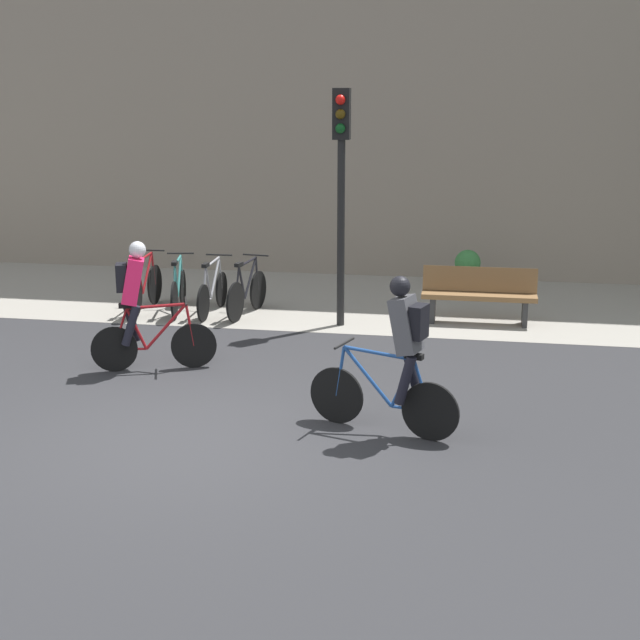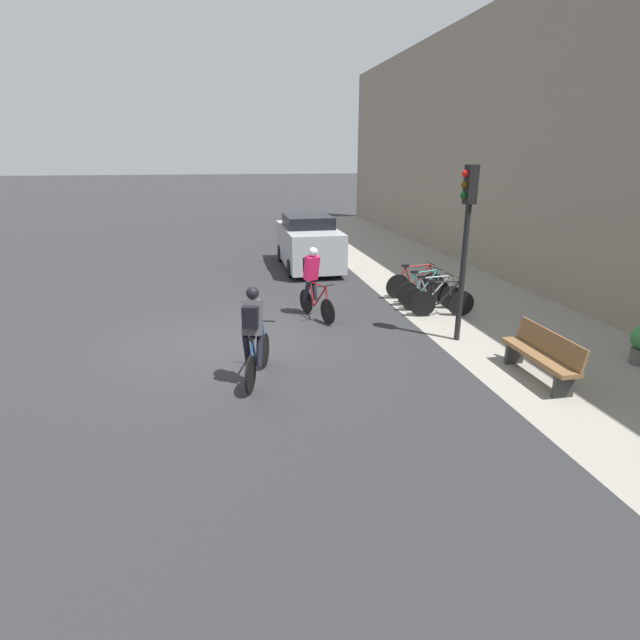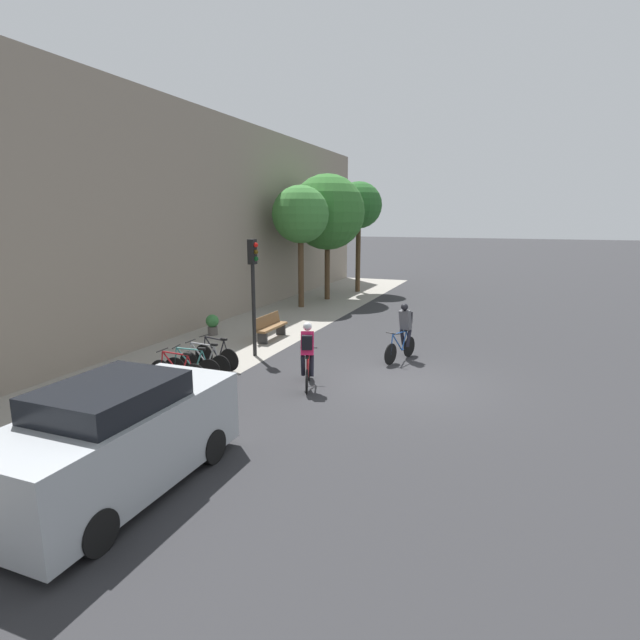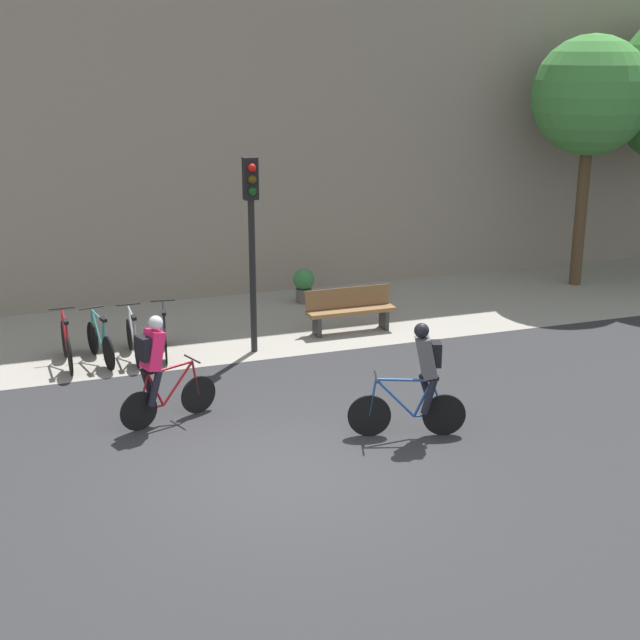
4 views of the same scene
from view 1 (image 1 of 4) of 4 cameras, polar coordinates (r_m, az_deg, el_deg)
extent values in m
plane|color=#2B2B2D|center=(9.79, -8.48, -7.54)|extent=(200.00, 200.00, 0.00)
cube|color=gray|center=(16.04, -0.91, 1.39)|extent=(44.00, 4.50, 0.01)
cube|color=gray|center=(18.14, 0.62, 16.39)|extent=(44.00, 0.60, 8.47)
cylinder|color=black|center=(12.12, -8.08, -1.63)|extent=(0.59, 0.24, 0.61)
cylinder|color=black|center=(12.15, -13.03, -1.83)|extent=(0.59, 0.24, 0.61)
cylinder|color=maroon|center=(12.05, -9.82, -0.41)|extent=(0.56, 0.23, 0.62)
cylinder|color=maroon|center=(12.06, -11.66, -0.56)|extent=(0.27, 0.13, 0.58)
cylinder|color=maroon|center=(11.98, -10.43, 0.87)|extent=(0.75, 0.30, 0.07)
cylinder|color=maroon|center=(12.14, -12.04, -1.83)|extent=(0.41, 0.17, 0.05)
cylinder|color=maroon|center=(12.07, -12.66, -0.56)|extent=(0.22, 0.10, 0.56)
cylinder|color=maroon|center=(12.04, -8.33, -0.31)|extent=(0.12, 0.07, 0.59)
cylinder|color=black|center=(11.96, -8.58, 1.20)|extent=(0.18, 0.44, 0.03)
cube|color=black|center=(11.99, -12.29, 0.91)|extent=(0.22, 0.14, 0.06)
cube|color=#EA1E56|center=(11.91, -11.89, 2.47)|extent=(0.41, 0.41, 0.63)
sphere|color=silver|center=(11.83, -11.61, 4.43)|extent=(0.28, 0.28, 0.22)
cylinder|color=black|center=(11.94, -12.01, -0.35)|extent=(0.30, 0.20, 0.56)
cylinder|color=black|center=(12.15, -11.97, -0.08)|extent=(0.26, 0.18, 0.56)
cube|color=black|center=(11.91, -12.58, 2.68)|extent=(0.22, 0.29, 0.36)
cylinder|color=black|center=(10.03, 1.07, -4.84)|extent=(0.63, 0.23, 0.65)
cylinder|color=black|center=(9.61, 7.07, -5.84)|extent=(0.63, 0.23, 0.65)
cylinder|color=#1E478C|center=(9.78, 3.07, -3.63)|extent=(0.59, 0.22, 0.62)
cylinder|color=#1E478C|center=(9.63, 5.31, -4.06)|extent=(0.28, 0.12, 0.58)
cylinder|color=#1E478C|center=(9.65, 3.76, -2.13)|extent=(0.80, 0.29, 0.07)
cylinder|color=#1E478C|center=(9.69, 5.83, -5.68)|extent=(0.44, 0.17, 0.05)
cylinder|color=#1E478C|center=(9.55, 6.55, -4.20)|extent=(0.23, 0.10, 0.56)
cylinder|color=#1E478C|center=(9.92, 1.31, -3.30)|extent=(0.13, 0.07, 0.59)
cylinder|color=black|center=(9.80, 1.56, -1.50)|extent=(0.17, 0.45, 0.03)
cube|color=black|center=(9.49, 6.04, -2.31)|extent=(0.21, 0.14, 0.06)
cube|color=#4C4C51|center=(9.44, 5.53, -0.32)|extent=(0.40, 0.40, 0.63)
sphere|color=black|center=(9.37, 5.14, 2.17)|extent=(0.28, 0.28, 0.22)
cylinder|color=black|center=(9.68, 5.97, -3.49)|extent=(0.30, 0.19, 0.56)
cylinder|color=black|center=(9.49, 5.48, -3.86)|extent=(0.26, 0.18, 0.56)
cube|color=black|center=(9.37, 6.33, -0.12)|extent=(0.21, 0.29, 0.36)
cylinder|color=black|center=(15.85, -10.53, 2.25)|extent=(0.05, 0.69, 0.69)
cylinder|color=black|center=(14.90, -11.80, 1.41)|extent=(0.05, 0.69, 0.69)
cylinder|color=maroon|center=(15.46, -11.00, 2.99)|extent=(0.06, 0.57, 0.62)
cylinder|color=maroon|center=(15.11, -11.47, 2.65)|extent=(0.05, 0.27, 0.58)
cylinder|color=maroon|center=(15.31, -11.19, 3.95)|extent=(0.06, 0.77, 0.07)
cylinder|color=maroon|center=(15.09, -11.53, 1.55)|extent=(0.04, 0.42, 0.05)
cylinder|color=maroon|center=(14.92, -11.74, 2.52)|extent=(0.04, 0.22, 0.56)
cylinder|color=maroon|center=(15.75, -10.63, 3.25)|extent=(0.04, 0.12, 0.59)
cylinder|color=black|center=(15.65, -10.73, 4.41)|extent=(0.46, 0.04, 0.03)
cube|color=black|center=(14.95, -11.68, 3.77)|extent=(0.09, 0.20, 0.06)
cylinder|color=black|center=(15.65, -8.79, 2.06)|extent=(0.15, 0.63, 0.63)
cylinder|color=black|center=(14.70, -9.30, 1.22)|extent=(0.15, 0.63, 0.63)
cylinder|color=teal|center=(15.27, -9.00, 2.82)|extent=(0.14, 0.54, 0.62)
cylinder|color=teal|center=(14.92, -9.19, 2.48)|extent=(0.09, 0.26, 0.58)
cylinder|color=teal|center=(15.11, -9.10, 3.78)|extent=(0.18, 0.72, 0.07)
cylinder|color=teal|center=(14.89, -9.20, 1.37)|extent=(0.11, 0.39, 0.05)
cylinder|color=teal|center=(14.73, -9.30, 2.34)|extent=(0.07, 0.21, 0.56)
cylinder|color=teal|center=(15.55, -8.85, 3.07)|extent=(0.06, 0.12, 0.58)
cylinder|color=black|center=(15.45, -8.92, 4.24)|extent=(0.46, 0.11, 0.03)
cube|color=black|center=(14.75, -9.30, 3.61)|extent=(0.12, 0.21, 0.06)
cylinder|color=black|center=(15.48, -6.33, 1.96)|extent=(0.04, 0.61, 0.61)
cylinder|color=black|center=(14.51, -7.48, 1.07)|extent=(0.04, 0.61, 0.61)
cylinder|color=#99999E|center=(15.09, -6.73, 2.72)|extent=(0.04, 0.57, 0.62)
cylinder|color=#99999E|center=(14.73, -7.16, 2.36)|extent=(0.04, 0.27, 0.58)
cylinder|color=#99999E|center=(14.93, -6.89, 3.69)|extent=(0.04, 0.78, 0.07)
cylinder|color=#99999E|center=(14.70, -7.24, 1.23)|extent=(0.03, 0.42, 0.05)
cylinder|color=#99999E|center=(14.53, -7.41, 2.21)|extent=(0.03, 0.22, 0.56)
cylinder|color=#99999E|center=(15.38, -6.40, 2.98)|extent=(0.04, 0.12, 0.59)
cylinder|color=black|center=(15.28, -6.48, 4.17)|extent=(0.46, 0.03, 0.03)
cube|color=black|center=(14.56, -7.34, 3.50)|extent=(0.08, 0.20, 0.06)
cylinder|color=black|center=(15.26, -3.98, 1.93)|extent=(0.13, 0.66, 0.66)
cylinder|color=black|center=(14.40, -5.44, 1.13)|extent=(0.13, 0.66, 0.66)
cylinder|color=black|center=(14.91, -4.48, 2.72)|extent=(0.12, 0.53, 0.62)
cylinder|color=black|center=(14.59, -5.02, 2.39)|extent=(0.08, 0.25, 0.58)
cylinder|color=black|center=(14.76, -4.66, 3.72)|extent=(0.14, 0.71, 0.07)
cylinder|color=black|center=(14.57, -5.13, 1.26)|extent=(0.09, 0.39, 0.05)
cylinder|color=black|center=(14.42, -5.33, 2.27)|extent=(0.06, 0.21, 0.56)
cylinder|color=black|center=(15.17, -4.06, 2.97)|extent=(0.05, 0.12, 0.58)
cylinder|color=black|center=(15.07, -4.14, 4.17)|extent=(0.46, 0.10, 0.03)
cube|color=black|center=(14.43, -5.22, 3.56)|extent=(0.11, 0.21, 0.06)
cylinder|color=black|center=(13.88, 1.36, 7.02)|extent=(0.12, 0.12, 3.68)
cube|color=black|center=(13.76, 1.40, 13.05)|extent=(0.26, 0.20, 0.76)
sphere|color=red|center=(13.64, 1.32, 13.91)|extent=(0.15, 0.15, 0.15)
sphere|color=#4C380A|center=(13.64, 1.31, 13.04)|extent=(0.15, 0.15, 0.15)
sphere|color=#0C4719|center=(13.65, 1.31, 12.16)|extent=(0.15, 0.15, 0.15)
cube|color=brown|center=(14.45, 10.14, 1.51)|extent=(1.82, 0.40, 0.08)
cube|color=brown|center=(14.58, 10.18, 2.58)|extent=(1.82, 0.12, 0.40)
cube|color=#2D2D2D|center=(14.52, 7.23, 0.77)|extent=(0.08, 0.36, 0.45)
cube|color=#2D2D2D|center=(14.53, 12.97, 0.51)|extent=(0.08, 0.36, 0.45)
cylinder|color=#56514C|center=(16.83, 9.37, 2.37)|extent=(0.36, 0.36, 0.32)
sphere|color=#387A3D|center=(16.76, 9.43, 3.64)|extent=(0.48, 0.48, 0.48)
camera|label=2|loc=(11.37, 51.67, 10.18)|focal=28.00mm
camera|label=3|loc=(16.74, -60.11, 9.72)|focal=28.00mm
camera|label=4|loc=(6.80, -101.38, 14.64)|focal=50.00mm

